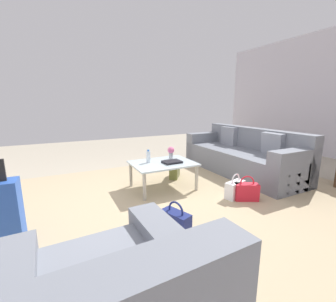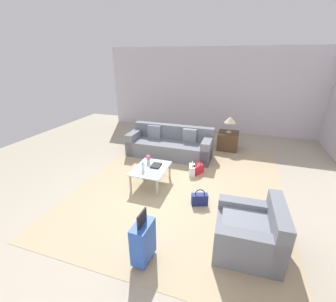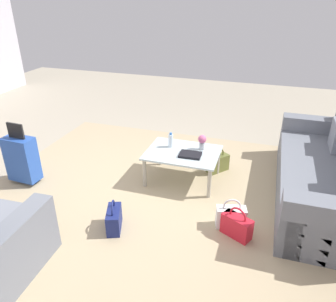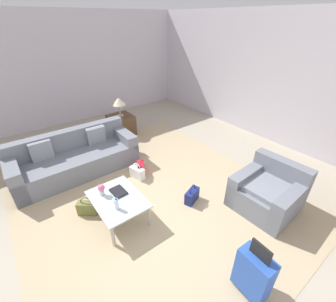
% 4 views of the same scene
% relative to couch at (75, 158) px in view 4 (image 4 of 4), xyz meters
% --- Properties ---
extents(ground_plane, '(12.00, 12.00, 0.00)m').
position_rel_couch_xyz_m(ground_plane, '(2.19, 0.60, -0.30)').
color(ground_plane, '#A89E89').
extents(wall_back, '(10.24, 0.12, 3.10)m').
position_rel_couch_xyz_m(wall_back, '(2.19, 4.66, 1.25)').
color(wall_back, silver).
rests_on(wall_back, ground).
extents(wall_left, '(0.12, 8.00, 3.10)m').
position_rel_couch_xyz_m(wall_left, '(-2.87, 0.60, 1.25)').
color(wall_left, silver).
rests_on(wall_left, ground).
extents(area_rug, '(5.20, 4.40, 0.01)m').
position_rel_couch_xyz_m(area_rug, '(1.59, 0.80, -0.30)').
color(area_rug, tan).
rests_on(area_rug, ground).
extents(couch, '(0.93, 2.46, 0.86)m').
position_rel_couch_xyz_m(couch, '(0.00, 0.00, 0.00)').
color(couch, slate).
rests_on(couch, ground).
extents(armchair, '(1.01, 0.98, 0.83)m').
position_rel_couch_xyz_m(armchair, '(3.09, 2.27, -0.01)').
color(armchair, slate).
rests_on(armchair, ground).
extents(coffee_table, '(0.95, 0.72, 0.42)m').
position_rel_couch_xyz_m(coffee_table, '(1.79, 0.10, 0.07)').
color(coffee_table, silver).
rests_on(coffee_table, ground).
extents(water_bottle, '(0.06, 0.06, 0.20)m').
position_rel_couch_xyz_m(water_bottle, '(1.99, -0.00, 0.22)').
color(water_bottle, silver).
rests_on(water_bottle, coffee_table).
extents(coffee_table_book, '(0.29, 0.22, 0.03)m').
position_rel_couch_xyz_m(coffee_table_book, '(1.67, 0.18, 0.14)').
color(coffee_table_book, black).
rests_on(coffee_table_book, coffee_table).
extents(flower_vase, '(0.11, 0.11, 0.21)m').
position_rel_couch_xyz_m(flower_vase, '(1.57, -0.05, 0.25)').
color(flower_vase, '#B2B7BC').
rests_on(flower_vase, coffee_table).
extents(side_table, '(0.62, 0.62, 0.55)m').
position_rel_couch_xyz_m(side_table, '(-1.01, 1.60, -0.03)').
color(side_table, '#513823').
rests_on(side_table, ground).
extents(table_lamp, '(0.35, 0.35, 0.51)m').
position_rel_couch_xyz_m(table_lamp, '(-1.01, 1.60, 0.64)').
color(table_lamp, '#ADA899').
rests_on(table_lamp, side_table).
extents(suitcase_blue, '(0.41, 0.24, 0.85)m').
position_rel_couch_xyz_m(suitcase_blue, '(3.79, 0.80, 0.06)').
color(suitcase_blue, '#2851AD').
rests_on(suitcase_blue, ground).
extents(handbag_white, '(0.34, 0.21, 0.36)m').
position_rel_couch_xyz_m(handbag_white, '(1.03, 0.89, -0.17)').
color(handbag_white, white).
rests_on(handbag_white, ground).
extents(handbag_olive, '(0.31, 0.34, 0.36)m').
position_rel_couch_xyz_m(handbag_olive, '(1.38, -0.28, -0.17)').
color(handbag_olive, olive).
rests_on(handbag_olive, ground).
extents(handbag_red, '(0.35, 0.27, 0.36)m').
position_rel_couch_xyz_m(handbag_red, '(0.95, 1.03, -0.17)').
color(handbag_red, red).
rests_on(handbag_red, ground).
extents(handbag_navy, '(0.24, 0.35, 0.36)m').
position_rel_couch_xyz_m(handbag_navy, '(2.22, 1.31, -0.17)').
color(handbag_navy, navy).
rests_on(handbag_navy, ground).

